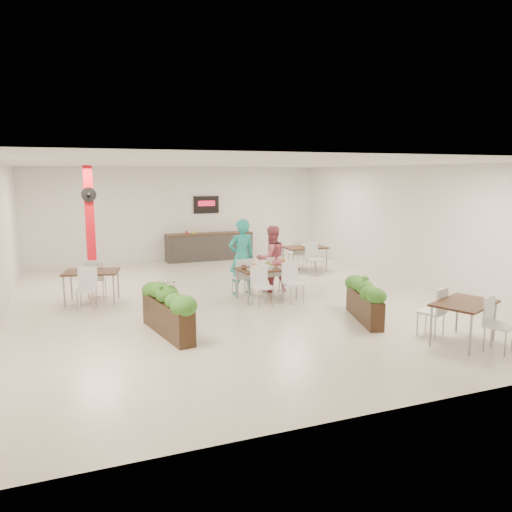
{
  "coord_description": "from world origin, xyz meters",
  "views": [
    {
      "loc": [
        -3.75,
        -10.9,
        2.97
      ],
      "look_at": [
        0.38,
        -0.38,
        1.1
      ],
      "focal_mm": 35.0,
      "sensor_mm": 36.0,
      "label": 1
    }
  ],
  "objects_px": {
    "red_column": "(90,222)",
    "main_table": "(266,273)",
    "diner_man": "(242,257)",
    "side_table_a": "(91,276)",
    "side_table_b": "(305,250)",
    "diner_woman": "(271,259)",
    "service_counter": "(209,246)",
    "planter_right": "(364,297)",
    "side_table_c": "(464,309)",
    "planter_left": "(167,307)"
  },
  "relations": [
    {
      "from": "planter_left",
      "to": "side_table_c",
      "type": "bearing_deg",
      "value": -26.78
    },
    {
      "from": "service_counter",
      "to": "planter_left",
      "type": "relative_size",
      "value": 1.53
    },
    {
      "from": "red_column",
      "to": "side_table_a",
      "type": "bearing_deg",
      "value": -93.54
    },
    {
      "from": "side_table_a",
      "to": "side_table_c",
      "type": "bearing_deg",
      "value": -27.76
    },
    {
      "from": "diner_man",
      "to": "planter_left",
      "type": "bearing_deg",
      "value": 42.52
    },
    {
      "from": "side_table_b",
      "to": "side_table_c",
      "type": "xyz_separation_m",
      "value": [
        -0.44,
        -7.03,
        -0.01
      ]
    },
    {
      "from": "diner_man",
      "to": "planter_left",
      "type": "distance_m",
      "value": 3.44
    },
    {
      "from": "service_counter",
      "to": "planter_right",
      "type": "height_order",
      "value": "service_counter"
    },
    {
      "from": "main_table",
      "to": "side_table_c",
      "type": "distance_m",
      "value": 4.67
    },
    {
      "from": "service_counter",
      "to": "side_table_a",
      "type": "bearing_deg",
      "value": -131.87
    },
    {
      "from": "planter_left",
      "to": "side_table_b",
      "type": "relative_size",
      "value": 1.21
    },
    {
      "from": "side_table_a",
      "to": "main_table",
      "type": "bearing_deg",
      "value": -1.83
    },
    {
      "from": "diner_woman",
      "to": "side_table_b",
      "type": "bearing_deg",
      "value": -137.28
    },
    {
      "from": "diner_woman",
      "to": "side_table_a",
      "type": "bearing_deg",
      "value": -10.06
    },
    {
      "from": "diner_man",
      "to": "main_table",
      "type": "bearing_deg",
      "value": 117.03
    },
    {
      "from": "side_table_c",
      "to": "side_table_b",
      "type": "bearing_deg",
      "value": 62.49
    },
    {
      "from": "planter_right",
      "to": "red_column",
      "type": "bearing_deg",
      "value": 128.07
    },
    {
      "from": "main_table",
      "to": "planter_right",
      "type": "height_order",
      "value": "same"
    },
    {
      "from": "side_table_c",
      "to": "diner_woman",
      "type": "bearing_deg",
      "value": 84.3
    },
    {
      "from": "diner_man",
      "to": "side_table_c",
      "type": "bearing_deg",
      "value": 112.49
    },
    {
      "from": "main_table",
      "to": "diner_man",
      "type": "height_order",
      "value": "diner_man"
    },
    {
      "from": "diner_man",
      "to": "side_table_b",
      "type": "distance_m",
      "value": 3.58
    },
    {
      "from": "diner_man",
      "to": "side_table_c",
      "type": "xyz_separation_m",
      "value": [
        2.4,
        -4.87,
        -0.31
      ]
    },
    {
      "from": "main_table",
      "to": "diner_man",
      "type": "bearing_deg",
      "value": 120.79
    },
    {
      "from": "red_column",
      "to": "side_table_a",
      "type": "height_order",
      "value": "red_column"
    },
    {
      "from": "red_column",
      "to": "side_table_b",
      "type": "distance_m",
      "value": 6.37
    },
    {
      "from": "side_table_c",
      "to": "planter_left",
      "type": "bearing_deg",
      "value": 129.31
    },
    {
      "from": "red_column",
      "to": "diner_woman",
      "type": "bearing_deg",
      "value": -38.21
    },
    {
      "from": "planter_right",
      "to": "main_table",
      "type": "bearing_deg",
      "value": 116.62
    },
    {
      "from": "planter_right",
      "to": "side_table_b",
      "type": "height_order",
      "value": "same"
    },
    {
      "from": "diner_woman",
      "to": "planter_left",
      "type": "relative_size",
      "value": 0.86
    },
    {
      "from": "main_table",
      "to": "side_table_b",
      "type": "height_order",
      "value": "same"
    },
    {
      "from": "side_table_c",
      "to": "diner_man",
      "type": "bearing_deg",
      "value": 92.35
    },
    {
      "from": "side_table_b",
      "to": "side_table_c",
      "type": "height_order",
      "value": "same"
    },
    {
      "from": "service_counter",
      "to": "main_table",
      "type": "xyz_separation_m",
      "value": [
        -0.26,
        -5.79,
        0.14
      ]
    },
    {
      "from": "side_table_b",
      "to": "service_counter",
      "type": "bearing_deg",
      "value": 125.48
    },
    {
      "from": "main_table",
      "to": "side_table_b",
      "type": "bearing_deg",
      "value": 48.86
    },
    {
      "from": "side_table_b",
      "to": "diner_woman",
      "type": "bearing_deg",
      "value": -134.45
    },
    {
      "from": "red_column",
      "to": "side_table_a",
      "type": "xyz_separation_m",
      "value": [
        -0.17,
        -2.79,
        -1.01
      ]
    },
    {
      "from": "red_column",
      "to": "main_table",
      "type": "bearing_deg",
      "value": -46.36
    },
    {
      "from": "red_column",
      "to": "side_table_c",
      "type": "xyz_separation_m",
      "value": [
        5.75,
        -8.14,
        -1.02
      ]
    },
    {
      "from": "side_table_a",
      "to": "side_table_b",
      "type": "bearing_deg",
      "value": 29.07
    },
    {
      "from": "red_column",
      "to": "diner_woman",
      "type": "relative_size",
      "value": 1.9
    },
    {
      "from": "main_table",
      "to": "diner_woman",
      "type": "xyz_separation_m",
      "value": [
        0.41,
        0.66,
        0.2
      ]
    },
    {
      "from": "red_column",
      "to": "main_table",
      "type": "distance_m",
      "value": 5.51
    },
    {
      "from": "red_column",
      "to": "service_counter",
      "type": "relative_size",
      "value": 1.07
    },
    {
      "from": "side_table_b",
      "to": "side_table_c",
      "type": "relative_size",
      "value": 0.99
    },
    {
      "from": "diner_man",
      "to": "diner_woman",
      "type": "bearing_deg",
      "value": 176.24
    },
    {
      "from": "planter_left",
      "to": "planter_right",
      "type": "bearing_deg",
      "value": -8.03
    },
    {
      "from": "diner_man",
      "to": "side_table_a",
      "type": "bearing_deg",
      "value": -11.47
    }
  ]
}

